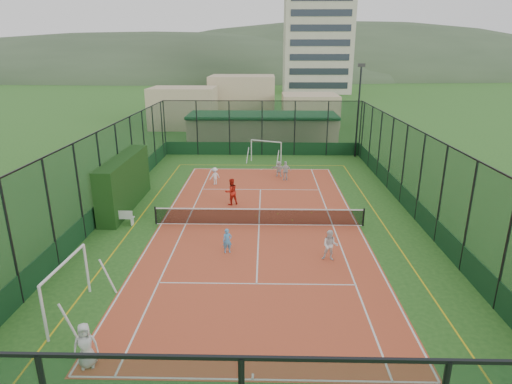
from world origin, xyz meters
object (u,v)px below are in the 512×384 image
(futsal_goal_near, at_px, (67,289))
(child_far_back, at_px, (279,169))
(child_near_right, at_px, (330,245))
(clubhouse, at_px, (262,129))
(apartment_tower, at_px, (318,25))
(white_bench, at_px, (119,217))
(child_far_left, at_px, (215,176))
(child_far_right, at_px, (286,171))
(child_near_left, at_px, (86,346))
(coach, at_px, (231,192))
(futsal_goal_far, at_px, (266,152))
(child_near_mid, at_px, (227,241))
(floodlight_ne, at_px, (358,111))

(futsal_goal_near, height_order, child_far_back, futsal_goal_near)
(child_far_back, bearing_deg, child_near_right, 99.13)
(clubhouse, distance_m, apartment_tower, 62.64)
(white_bench, distance_m, child_far_left, 8.86)
(child_far_left, distance_m, child_far_right, 5.32)
(white_bench, bearing_deg, child_near_left, -74.36)
(apartment_tower, xyz_separation_m, child_near_left, (-17.09, -93.41, -14.24))
(child_near_left, relative_size, child_near_right, 1.01)
(coach, bearing_deg, futsal_goal_far, -129.88)
(child_near_right, bearing_deg, child_far_left, 132.01)
(clubhouse, bearing_deg, child_near_right, -82.73)
(apartment_tower, xyz_separation_m, child_near_mid, (-13.46, -85.48, -14.39))
(floodlight_ne, xyz_separation_m, futsal_goal_near, (-15.42, -25.30, -3.09))
(apartment_tower, xyz_separation_m, child_far_back, (-10.62, -72.21, -14.38))
(child_near_mid, height_order, child_near_right, child_near_right)
(futsal_goal_near, distance_m, child_far_back, 20.23)
(apartment_tower, relative_size, white_bench, 18.33)
(white_bench, distance_m, child_near_left, 11.61)
(white_bench, height_order, child_far_right, child_far_right)
(child_near_right, bearing_deg, child_near_mid, -175.87)
(child_far_right, bearing_deg, white_bench, 32.44)
(apartment_tower, bearing_deg, white_bench, -103.56)
(child_far_right, bearing_deg, child_near_left, 60.93)
(floodlight_ne, relative_size, futsal_goal_far, 2.83)
(child_far_right, bearing_deg, child_far_left, 2.88)
(floodlight_ne, distance_m, apartment_tower, 66.39)
(apartment_tower, distance_m, child_far_back, 74.39)
(clubhouse, height_order, futsal_goal_far, clubhouse)
(futsal_goal_far, bearing_deg, child_far_back, -53.34)
(apartment_tower, height_order, white_bench, apartment_tower)
(futsal_goal_near, relative_size, child_near_right, 2.19)
(white_bench, height_order, coach, coach)
(child_near_left, xyz_separation_m, child_far_left, (1.75, 18.94, -0.11))
(clubhouse, height_order, coach, clubhouse)
(futsal_goal_near, height_order, child_near_mid, futsal_goal_near)
(futsal_goal_near, xyz_separation_m, child_near_right, (10.16, 4.53, -0.29))
(futsal_goal_near, relative_size, futsal_goal_far, 1.11)
(futsal_goal_near, relative_size, child_near_left, 2.16)
(child_near_right, relative_size, child_far_right, 1.00)
(child_far_left, bearing_deg, child_near_right, 81.27)
(apartment_tower, xyz_separation_m, coach, (-13.80, -78.69, -14.14))
(white_bench, height_order, child_near_mid, child_near_mid)
(child_near_mid, bearing_deg, futsal_goal_near, -148.86)
(futsal_goal_near, bearing_deg, clubhouse, -9.37)
(child_far_left, bearing_deg, futsal_goal_near, 39.46)
(child_near_left, relative_size, child_far_back, 1.22)
(white_bench, height_order, child_far_left, child_far_left)
(white_bench, bearing_deg, child_near_mid, -25.80)
(child_far_left, bearing_deg, futsal_goal_far, -157.51)
(child_far_back, bearing_deg, child_near_mid, 79.05)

